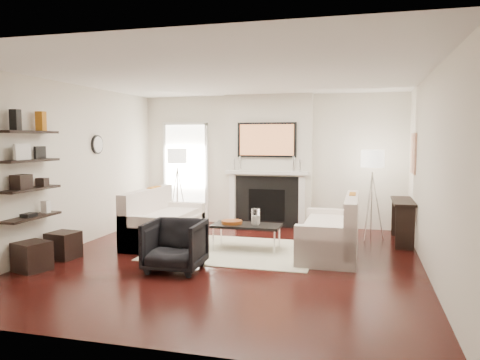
% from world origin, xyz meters
% --- Properties ---
extents(room_envelope, '(6.00, 6.00, 6.00)m').
position_xyz_m(room_envelope, '(0.00, 0.00, 1.35)').
color(room_envelope, black).
rests_on(room_envelope, ground).
extents(chimney_breast, '(1.80, 0.25, 2.70)m').
position_xyz_m(chimney_breast, '(0.00, 2.88, 1.35)').
color(chimney_breast, silver).
rests_on(chimney_breast, floor).
extents(fireplace_surround, '(1.30, 0.02, 1.04)m').
position_xyz_m(fireplace_surround, '(0.00, 2.74, 0.52)').
color(fireplace_surround, black).
rests_on(fireplace_surround, floor).
extents(firebox, '(0.75, 0.02, 0.65)m').
position_xyz_m(firebox, '(0.00, 2.73, 0.45)').
color(firebox, black).
rests_on(firebox, floor).
extents(mantel_pilaster_l, '(0.12, 0.08, 1.10)m').
position_xyz_m(mantel_pilaster_l, '(-0.72, 2.71, 0.55)').
color(mantel_pilaster_l, white).
rests_on(mantel_pilaster_l, floor).
extents(mantel_pilaster_r, '(0.12, 0.08, 1.10)m').
position_xyz_m(mantel_pilaster_r, '(0.72, 2.71, 0.55)').
color(mantel_pilaster_r, white).
rests_on(mantel_pilaster_r, floor).
extents(mantel_shelf, '(1.70, 0.18, 0.07)m').
position_xyz_m(mantel_shelf, '(0.00, 2.69, 1.12)').
color(mantel_shelf, white).
rests_on(mantel_shelf, chimney_breast).
extents(tv_body, '(1.20, 0.06, 0.70)m').
position_xyz_m(tv_body, '(0.00, 2.71, 1.78)').
color(tv_body, black).
rests_on(tv_body, chimney_breast).
extents(tv_screen, '(1.10, 0.00, 0.62)m').
position_xyz_m(tv_screen, '(0.00, 2.68, 1.78)').
color(tv_screen, '#BF723F').
rests_on(tv_screen, tv_body).
extents(candlestick_l_tall, '(0.04, 0.04, 0.30)m').
position_xyz_m(candlestick_l_tall, '(-0.55, 2.70, 1.30)').
color(candlestick_l_tall, silver).
rests_on(candlestick_l_tall, mantel_shelf).
extents(candlestick_l_short, '(0.04, 0.04, 0.24)m').
position_xyz_m(candlestick_l_short, '(-0.68, 2.70, 1.27)').
color(candlestick_l_short, silver).
rests_on(candlestick_l_short, mantel_shelf).
extents(candlestick_r_tall, '(0.04, 0.04, 0.30)m').
position_xyz_m(candlestick_r_tall, '(0.55, 2.70, 1.30)').
color(candlestick_r_tall, silver).
rests_on(candlestick_r_tall, mantel_shelf).
extents(candlestick_r_short, '(0.04, 0.04, 0.24)m').
position_xyz_m(candlestick_r_short, '(0.68, 2.70, 1.27)').
color(candlestick_r_short, silver).
rests_on(candlestick_r_short, mantel_shelf).
extents(hallway_panel, '(0.90, 0.02, 2.10)m').
position_xyz_m(hallway_panel, '(-1.85, 2.98, 1.05)').
color(hallway_panel, white).
rests_on(hallway_panel, floor).
extents(door_trim_l, '(0.06, 0.06, 2.16)m').
position_xyz_m(door_trim_l, '(-2.33, 2.96, 1.05)').
color(door_trim_l, white).
rests_on(door_trim_l, floor).
extents(door_trim_r, '(0.06, 0.06, 2.16)m').
position_xyz_m(door_trim_r, '(-1.37, 2.96, 1.05)').
color(door_trim_r, white).
rests_on(door_trim_r, floor).
extents(door_trim_top, '(1.02, 0.06, 0.06)m').
position_xyz_m(door_trim_top, '(-1.85, 2.96, 2.13)').
color(door_trim_top, white).
rests_on(door_trim_top, wall_back).
extents(rug, '(2.60, 2.00, 0.01)m').
position_xyz_m(rug, '(-0.10, 0.60, 0.01)').
color(rug, beige).
rests_on(rug, floor).
extents(loveseat_left_base, '(0.85, 1.80, 0.42)m').
position_xyz_m(loveseat_left_base, '(-1.41, 0.84, 0.21)').
color(loveseat_left_base, white).
rests_on(loveseat_left_base, floor).
extents(loveseat_left_back, '(0.18, 1.80, 0.80)m').
position_xyz_m(loveseat_left_back, '(-1.74, 0.84, 0.53)').
color(loveseat_left_back, white).
rests_on(loveseat_left_back, floor).
extents(loveseat_left_arm_n, '(0.85, 0.18, 0.60)m').
position_xyz_m(loveseat_left_arm_n, '(-1.41, 0.03, 0.30)').
color(loveseat_left_arm_n, white).
rests_on(loveseat_left_arm_n, floor).
extents(loveseat_left_arm_s, '(0.85, 0.18, 0.60)m').
position_xyz_m(loveseat_left_arm_s, '(-1.41, 1.65, 0.30)').
color(loveseat_left_arm_s, white).
rests_on(loveseat_left_arm_s, floor).
extents(loveseat_left_cushion, '(0.63, 1.44, 0.10)m').
position_xyz_m(loveseat_left_cushion, '(-1.36, 0.84, 0.47)').
color(loveseat_left_cushion, white).
rests_on(loveseat_left_cushion, loveseat_left_base).
extents(pillow_left_orange, '(0.10, 0.42, 0.42)m').
position_xyz_m(pillow_left_orange, '(-1.74, 1.14, 0.73)').
color(pillow_left_orange, '#BA6D16').
rests_on(pillow_left_orange, loveseat_left_cushion).
extents(pillow_left_charcoal, '(0.10, 0.40, 0.40)m').
position_xyz_m(pillow_left_charcoal, '(-1.74, 0.54, 0.72)').
color(pillow_left_charcoal, black).
rests_on(pillow_left_charcoal, loveseat_left_cushion).
extents(loveseat_right_base, '(0.85, 1.80, 0.42)m').
position_xyz_m(loveseat_right_base, '(1.40, 0.72, 0.21)').
color(loveseat_right_base, white).
rests_on(loveseat_right_base, floor).
extents(loveseat_right_back, '(0.18, 1.80, 0.80)m').
position_xyz_m(loveseat_right_back, '(1.74, 0.72, 0.53)').
color(loveseat_right_back, white).
rests_on(loveseat_right_back, floor).
extents(loveseat_right_arm_n, '(0.85, 0.18, 0.60)m').
position_xyz_m(loveseat_right_arm_n, '(1.40, -0.09, 0.30)').
color(loveseat_right_arm_n, white).
rests_on(loveseat_right_arm_n, floor).
extents(loveseat_right_arm_s, '(0.85, 0.18, 0.60)m').
position_xyz_m(loveseat_right_arm_s, '(1.40, 1.53, 0.30)').
color(loveseat_right_arm_s, white).
rests_on(loveseat_right_arm_s, floor).
extents(loveseat_right_cushion, '(0.63, 1.44, 0.10)m').
position_xyz_m(loveseat_right_cushion, '(1.35, 0.72, 0.47)').
color(loveseat_right_cushion, white).
rests_on(loveseat_right_cushion, loveseat_right_base).
extents(pillow_right_orange, '(0.10, 0.42, 0.42)m').
position_xyz_m(pillow_right_orange, '(1.74, 1.02, 0.73)').
color(pillow_right_orange, '#BA6D16').
rests_on(pillow_right_orange, loveseat_right_cushion).
extents(pillow_right_charcoal, '(0.10, 0.40, 0.40)m').
position_xyz_m(pillow_right_charcoal, '(1.74, 0.42, 0.72)').
color(pillow_right_charcoal, black).
rests_on(pillow_right_charcoal, loveseat_right_cushion).
extents(coffee_table, '(1.10, 0.55, 0.04)m').
position_xyz_m(coffee_table, '(0.08, 0.70, 0.40)').
color(coffee_table, black).
rests_on(coffee_table, floor).
extents(coffee_leg_nw, '(0.02, 0.02, 0.38)m').
position_xyz_m(coffee_leg_nw, '(-0.42, 0.48, 0.19)').
color(coffee_leg_nw, silver).
rests_on(coffee_leg_nw, floor).
extents(coffee_leg_ne, '(0.02, 0.02, 0.38)m').
position_xyz_m(coffee_leg_ne, '(0.58, 0.48, 0.19)').
color(coffee_leg_ne, silver).
rests_on(coffee_leg_ne, floor).
extents(coffee_leg_sw, '(0.02, 0.02, 0.38)m').
position_xyz_m(coffee_leg_sw, '(-0.42, 0.92, 0.19)').
color(coffee_leg_sw, silver).
rests_on(coffee_leg_sw, floor).
extents(coffee_leg_se, '(0.02, 0.02, 0.38)m').
position_xyz_m(coffee_leg_se, '(0.58, 0.92, 0.19)').
color(coffee_leg_se, silver).
rests_on(coffee_leg_se, floor).
extents(hurricane_glass, '(0.14, 0.14, 0.25)m').
position_xyz_m(hurricane_glass, '(0.23, 0.70, 0.56)').
color(hurricane_glass, white).
rests_on(hurricane_glass, coffee_table).
extents(hurricane_candle, '(0.10, 0.10, 0.15)m').
position_xyz_m(hurricane_candle, '(0.23, 0.70, 0.50)').
color(hurricane_candle, white).
rests_on(hurricane_candle, coffee_table).
extents(copper_bowl, '(0.34, 0.34, 0.06)m').
position_xyz_m(copper_bowl, '(-0.17, 0.70, 0.45)').
color(copper_bowl, '#A8521C').
rests_on(copper_bowl, coffee_table).
extents(armchair, '(0.77, 0.72, 0.77)m').
position_xyz_m(armchair, '(-0.58, -0.70, 0.38)').
color(armchair, black).
rests_on(armchair, floor).
extents(lamp_left_post, '(0.02, 0.02, 1.20)m').
position_xyz_m(lamp_left_post, '(-1.85, 2.49, 0.60)').
color(lamp_left_post, silver).
rests_on(lamp_left_post, floor).
extents(lamp_left_shade, '(0.40, 0.40, 0.30)m').
position_xyz_m(lamp_left_shade, '(-1.85, 2.49, 1.45)').
color(lamp_left_shade, white).
rests_on(lamp_left_shade, lamp_left_post).
extents(lamp_left_leg_a, '(0.25, 0.02, 1.23)m').
position_xyz_m(lamp_left_leg_a, '(-1.74, 2.49, 0.60)').
color(lamp_left_leg_a, silver).
rests_on(lamp_left_leg_a, floor).
extents(lamp_left_leg_b, '(0.14, 0.22, 1.23)m').
position_xyz_m(lamp_left_leg_b, '(-1.91, 2.58, 0.60)').
color(lamp_left_leg_b, silver).
rests_on(lamp_left_leg_b, floor).
extents(lamp_left_leg_c, '(0.14, 0.22, 1.23)m').
position_xyz_m(lamp_left_leg_c, '(-1.91, 2.39, 0.60)').
color(lamp_left_leg_c, silver).
rests_on(lamp_left_leg_c, floor).
extents(lamp_right_post, '(0.02, 0.02, 1.20)m').
position_xyz_m(lamp_right_post, '(2.05, 2.09, 0.60)').
color(lamp_right_post, silver).
rests_on(lamp_right_post, floor).
extents(lamp_right_shade, '(0.40, 0.40, 0.30)m').
position_xyz_m(lamp_right_shade, '(2.05, 2.09, 1.45)').
color(lamp_right_shade, white).
rests_on(lamp_right_shade, lamp_right_post).
extents(lamp_right_leg_a, '(0.25, 0.02, 1.23)m').
position_xyz_m(lamp_right_leg_a, '(2.16, 2.09, 0.60)').
color(lamp_right_leg_a, silver).
rests_on(lamp_right_leg_a, floor).
extents(lamp_right_leg_b, '(0.14, 0.22, 1.23)m').
position_xyz_m(lamp_right_leg_b, '(2.00, 2.19, 0.60)').
color(lamp_right_leg_b, silver).
rests_on(lamp_right_leg_b, floor).
extents(lamp_right_leg_c, '(0.14, 0.22, 1.23)m').
position_xyz_m(lamp_right_leg_c, '(1.99, 2.00, 0.60)').
color(lamp_right_leg_c, silver).
rests_on(lamp_right_leg_c, floor).
extents(console_top, '(0.35, 1.20, 0.04)m').
position_xyz_m(console_top, '(2.57, 1.89, 0.73)').
color(console_top, black).
rests_on(console_top, floor).
extents(console_leg_n, '(0.30, 0.04, 0.71)m').
position_xyz_m(console_leg_n, '(2.57, 1.34, 0.35)').
color(console_leg_n, black).
rests_on(console_leg_n, floor).
extents(console_leg_s, '(0.30, 0.04, 0.71)m').
position_xyz_m(console_leg_s, '(2.57, 2.44, 0.35)').
color(console_leg_s, black).
rests_on(console_leg_s, floor).
extents(wall_art, '(0.03, 0.70, 0.70)m').
position_xyz_m(wall_art, '(2.73, 2.05, 1.55)').
color(wall_art, tan).
rests_on(wall_art, wall_right).
extents(shelf_bottom, '(0.25, 1.00, 0.03)m').
position_xyz_m(shelf_bottom, '(-2.62, -1.00, 0.70)').
color(shelf_bottom, black).
rests_on(shelf_bottom, wall_left).
extents(shelf_lower, '(0.25, 1.00, 0.04)m').
position_xyz_m(shelf_lower, '(-2.62, -1.00, 1.10)').
color(shelf_lower, black).
rests_on(shelf_lower, wall_left).
extents(shelf_upper, '(0.25, 1.00, 0.04)m').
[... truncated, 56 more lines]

